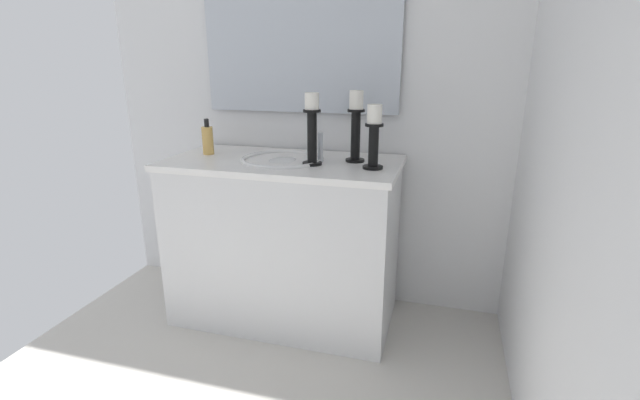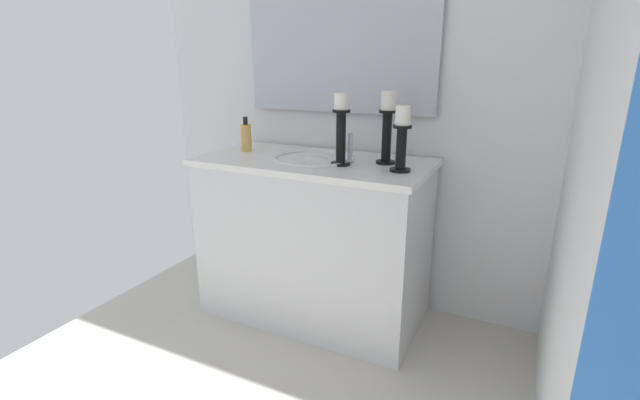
{
  "view_description": "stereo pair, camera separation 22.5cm",
  "coord_description": "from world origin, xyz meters",
  "px_view_note": "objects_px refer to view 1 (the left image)",
  "views": [
    {
      "loc": [
        0.93,
        0.75,
        1.29
      ],
      "look_at": [
        -0.29,
        0.4,
        0.9
      ],
      "focal_mm": 25.05,
      "sensor_mm": 36.0,
      "label": 1
    },
    {
      "loc": [
        0.85,
        0.96,
        1.29
      ],
      "look_at": [
        -0.29,
        0.4,
        0.9
      ],
      "focal_mm": 25.05,
      "sensor_mm": 36.0,
      "label": 2
    }
  ],
  "objects_px": {
    "soap_bottle": "(208,140)",
    "candle_holder_mid": "(312,127)",
    "mirror": "(299,38)",
    "candle_holder_tall": "(374,135)",
    "candle_holder_short": "(356,124)",
    "vanity_cabinet": "(285,241)",
    "sink_basin": "(283,168)"
  },
  "relations": [
    {
      "from": "vanity_cabinet",
      "to": "sink_basin",
      "type": "bearing_deg",
      "value": 90.0
    },
    {
      "from": "mirror",
      "to": "candle_holder_short",
      "type": "relative_size",
      "value": 3.13
    },
    {
      "from": "vanity_cabinet",
      "to": "candle_holder_mid",
      "type": "bearing_deg",
      "value": 70.91
    },
    {
      "from": "sink_basin",
      "to": "soap_bottle",
      "type": "relative_size",
      "value": 2.23
    },
    {
      "from": "mirror",
      "to": "candle_holder_tall",
      "type": "height_order",
      "value": "mirror"
    },
    {
      "from": "candle_holder_tall",
      "to": "soap_bottle",
      "type": "height_order",
      "value": "candle_holder_tall"
    },
    {
      "from": "vanity_cabinet",
      "to": "candle_holder_tall",
      "type": "height_order",
      "value": "candle_holder_tall"
    },
    {
      "from": "mirror",
      "to": "candle_holder_mid",
      "type": "xyz_separation_m",
      "value": [
        0.34,
        0.17,
        -0.4
      ]
    },
    {
      "from": "mirror",
      "to": "soap_bottle",
      "type": "xyz_separation_m",
      "value": [
        0.25,
        -0.41,
        -0.49
      ]
    },
    {
      "from": "mirror",
      "to": "candle_holder_mid",
      "type": "distance_m",
      "value": 0.55
    },
    {
      "from": "vanity_cabinet",
      "to": "candle_holder_mid",
      "type": "relative_size",
      "value": 3.51
    },
    {
      "from": "vanity_cabinet",
      "to": "candle_holder_short",
      "type": "xyz_separation_m",
      "value": [
        -0.06,
        0.34,
        0.6
      ]
    },
    {
      "from": "candle_holder_mid",
      "to": "soap_bottle",
      "type": "xyz_separation_m",
      "value": [
        -0.09,
        -0.58,
        -0.1
      ]
    },
    {
      "from": "sink_basin",
      "to": "mirror",
      "type": "height_order",
      "value": "mirror"
    },
    {
      "from": "vanity_cabinet",
      "to": "soap_bottle",
      "type": "distance_m",
      "value": 0.65
    },
    {
      "from": "soap_bottle",
      "to": "candle_holder_mid",
      "type": "bearing_deg",
      "value": 81.35
    },
    {
      "from": "sink_basin",
      "to": "mirror",
      "type": "bearing_deg",
      "value": -179.8
    },
    {
      "from": "vanity_cabinet",
      "to": "candle_holder_short",
      "type": "height_order",
      "value": "candle_holder_short"
    },
    {
      "from": "vanity_cabinet",
      "to": "mirror",
      "type": "bearing_deg",
      "value": 179.99
    },
    {
      "from": "candle_holder_short",
      "to": "soap_bottle",
      "type": "relative_size",
      "value": 1.83
    },
    {
      "from": "mirror",
      "to": "candle_holder_tall",
      "type": "xyz_separation_m",
      "value": [
        0.34,
        0.45,
        -0.42
      ]
    },
    {
      "from": "vanity_cabinet",
      "to": "candle_holder_short",
      "type": "relative_size",
      "value": 3.45
    },
    {
      "from": "candle_holder_short",
      "to": "candle_holder_mid",
      "type": "xyz_separation_m",
      "value": [
        0.12,
        -0.18,
        -0.0
      ]
    },
    {
      "from": "candle_holder_tall",
      "to": "candle_holder_mid",
      "type": "bearing_deg",
      "value": -90.15
    },
    {
      "from": "sink_basin",
      "to": "candle_holder_mid",
      "type": "xyz_separation_m",
      "value": [
        0.06,
        0.17,
        0.21
      ]
    },
    {
      "from": "candle_holder_tall",
      "to": "soap_bottle",
      "type": "distance_m",
      "value": 0.87
    },
    {
      "from": "candle_holder_mid",
      "to": "soap_bottle",
      "type": "bearing_deg",
      "value": -98.65
    },
    {
      "from": "soap_bottle",
      "to": "candle_holder_tall",
      "type": "bearing_deg",
      "value": 84.09
    },
    {
      "from": "soap_bottle",
      "to": "candle_holder_short",
      "type": "bearing_deg",
      "value": 92.49
    },
    {
      "from": "vanity_cabinet",
      "to": "soap_bottle",
      "type": "bearing_deg",
      "value": -94.22
    },
    {
      "from": "mirror",
      "to": "candle_holder_mid",
      "type": "bearing_deg",
      "value": 26.39
    },
    {
      "from": "candle_holder_mid",
      "to": "mirror",
      "type": "bearing_deg",
      "value": -153.61
    }
  ]
}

